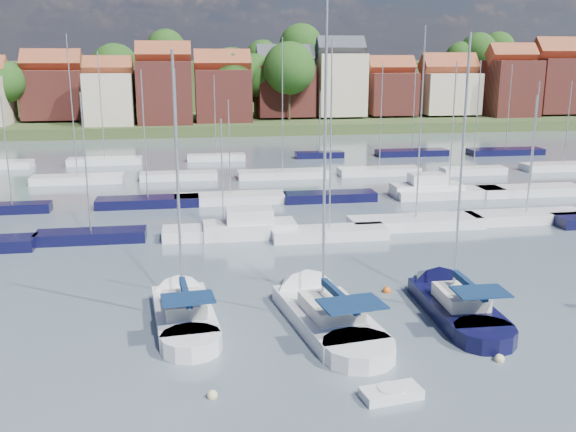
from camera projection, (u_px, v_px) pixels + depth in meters
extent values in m
plane|color=#4E5C6A|center=(280.00, 184.00, 69.10)|extent=(260.00, 260.00, 0.00)
cube|color=silver|center=(184.00, 318.00, 33.36)|extent=(3.58, 7.24, 1.20)
cone|color=silver|center=(177.00, 289.00, 37.47)|extent=(3.23, 3.67, 2.91)
cylinder|color=silver|center=(191.00, 346.00, 30.08)|extent=(3.18, 3.18, 1.20)
cube|color=silver|center=(184.00, 304.00, 32.68)|extent=(2.31, 3.10, 0.70)
cylinder|color=#B2B2B7|center=(178.00, 183.00, 32.10)|extent=(0.14, 0.14, 12.95)
cylinder|color=#B2B2B7|center=(186.00, 295.00, 31.56)|extent=(0.47, 3.88, 0.10)
cube|color=#0E2447|center=(185.00, 292.00, 31.52)|extent=(0.66, 3.70, 0.35)
cube|color=#0E2447|center=(188.00, 298.00, 30.30)|extent=(2.63, 1.98, 0.08)
cube|color=silver|center=(326.00, 320.00, 33.11)|extent=(4.64, 8.67, 1.20)
cone|color=silver|center=(295.00, 286.00, 37.87)|extent=(4.00, 4.48, 3.43)
cylinder|color=silver|center=(359.00, 354.00, 29.30)|extent=(3.91, 3.91, 1.20)
cube|color=silver|center=(331.00, 306.00, 32.35)|extent=(2.90, 3.76, 0.70)
cylinder|color=#B2B2B7|center=(325.00, 160.00, 31.63)|extent=(0.14, 0.14, 15.27)
cylinder|color=#B2B2B7|center=(340.00, 299.00, 31.08)|extent=(0.79, 4.54, 0.10)
cube|color=#0E2447|center=(340.00, 296.00, 31.05)|extent=(0.95, 4.35, 0.35)
cube|color=#0E2447|center=(352.00, 304.00, 29.63)|extent=(3.20, 2.48, 0.08)
cube|color=black|center=(456.00, 310.00, 34.40)|extent=(3.22, 7.35, 1.20)
cone|color=black|center=(427.00, 281.00, 38.77)|extent=(3.12, 3.62, 3.03)
cylinder|color=black|center=(485.00, 339.00, 30.90)|extent=(3.11, 3.11, 1.20)
cube|color=silver|center=(461.00, 297.00, 33.68)|extent=(2.20, 3.09, 0.70)
cylinder|color=#B2B2B7|center=(461.00, 171.00, 33.06)|extent=(0.14, 0.14, 13.78)
cylinder|color=#B2B2B7|center=(469.00, 288.00, 32.50)|extent=(0.21, 4.04, 0.10)
cube|color=#0E2447|center=(470.00, 285.00, 32.47)|extent=(0.40, 3.85, 0.35)
cube|color=#0E2447|center=(481.00, 292.00, 31.17)|extent=(2.62, 1.89, 0.08)
cube|color=silver|center=(391.00, 394.00, 25.99)|extent=(2.60, 1.51, 0.48)
cylinder|color=silver|center=(391.00, 391.00, 25.96)|extent=(1.14, 1.14, 0.31)
sphere|color=beige|center=(212.00, 397.00, 26.06)|extent=(0.44, 0.44, 0.44)
sphere|color=#D85914|center=(332.00, 355.00, 29.79)|extent=(0.42, 0.42, 0.42)
sphere|color=beige|center=(499.00, 361.00, 29.17)|extent=(0.46, 0.46, 0.46)
sphere|color=#D85914|center=(387.00, 292.00, 37.65)|extent=(0.50, 0.50, 0.50)
cube|color=black|center=(91.00, 237.00, 47.80)|extent=(8.01, 2.24, 1.00)
cylinder|color=#B2B2B7|center=(86.00, 163.00, 46.44)|extent=(0.12, 0.12, 10.16)
cube|color=silver|center=(224.00, 233.00, 48.95)|extent=(9.22, 2.58, 1.00)
cylinder|color=#B2B2B7|center=(222.00, 174.00, 47.84)|extent=(0.12, 0.12, 8.18)
cube|color=silver|center=(329.00, 234.00, 48.62)|extent=(8.78, 2.46, 1.00)
cylinder|color=#B2B2B7|center=(331.00, 155.00, 47.15)|extent=(0.12, 0.12, 11.06)
cube|color=silver|center=(416.00, 223.00, 51.73)|extent=(10.79, 3.02, 1.00)
cylinder|color=#B2B2B7|center=(421.00, 125.00, 49.80)|extent=(0.12, 0.12, 14.87)
cube|color=silver|center=(526.00, 218.00, 53.55)|extent=(10.13, 2.84, 1.00)
cylinder|color=#B2B2B7|center=(532.00, 155.00, 52.26)|extent=(0.12, 0.12, 9.59)
cube|color=silver|center=(249.00, 231.00, 49.02)|extent=(7.00, 2.60, 1.40)
cube|color=silver|center=(249.00, 217.00, 48.75)|extent=(3.50, 2.20, 1.30)
cube|color=black|center=(13.00, 209.00, 56.58)|extent=(6.54, 1.83, 1.00)
cylinder|color=#B2B2B7|center=(6.00, 151.00, 55.32)|extent=(0.12, 0.12, 9.37)
cube|color=black|center=(148.00, 203.00, 58.97)|extent=(9.30, 2.60, 1.00)
cylinder|color=#B2B2B7|center=(144.00, 135.00, 57.45)|extent=(0.12, 0.12, 11.48)
cube|color=silver|center=(230.00, 199.00, 60.47)|extent=(10.40, 2.91, 1.00)
cylinder|color=#B2B2B7|center=(229.00, 148.00, 59.28)|extent=(0.12, 0.12, 8.77)
cube|color=black|center=(330.00, 197.00, 61.19)|extent=(8.80, 2.46, 1.00)
cylinder|color=#B2B2B7|center=(331.00, 117.00, 59.32)|extent=(0.12, 0.12, 14.33)
cube|color=silver|center=(449.00, 194.00, 62.87)|extent=(10.73, 3.00, 1.00)
cylinder|color=#B2B2B7|center=(453.00, 126.00, 61.27)|extent=(0.12, 0.12, 12.14)
cube|color=silver|center=(529.00, 191.00, 63.95)|extent=(10.48, 2.93, 1.00)
cylinder|color=#B2B2B7|center=(535.00, 135.00, 62.58)|extent=(0.12, 0.12, 10.28)
cube|color=silver|center=(427.00, 191.00, 63.34)|extent=(7.00, 2.60, 1.40)
cube|color=silver|center=(427.00, 180.00, 63.08)|extent=(3.50, 2.20, 1.30)
cube|color=silver|center=(78.00, 180.00, 69.78)|extent=(9.71, 2.72, 1.00)
cylinder|color=#B2B2B7|center=(72.00, 106.00, 67.85)|extent=(0.12, 0.12, 14.88)
cube|color=silver|center=(179.00, 177.00, 71.71)|extent=(8.49, 2.38, 1.00)
cylinder|color=#B2B2B7|center=(177.00, 121.00, 70.21)|extent=(0.12, 0.12, 11.31)
cube|color=silver|center=(283.00, 175.00, 72.76)|extent=(10.16, 2.85, 1.00)
cylinder|color=#B2B2B7|center=(282.00, 105.00, 70.86)|extent=(0.12, 0.12, 14.59)
cube|color=silver|center=(379.00, 172.00, 74.59)|extent=(9.53, 2.67, 1.00)
cylinder|color=#B2B2B7|center=(381.00, 116.00, 73.01)|extent=(0.12, 0.12, 11.91)
cube|color=silver|center=(473.00, 171.00, 74.91)|extent=(7.62, 2.13, 1.00)
cylinder|color=#B2B2B7|center=(477.00, 115.00, 73.31)|extent=(0.12, 0.12, 12.13)
cube|color=silver|center=(563.00, 167.00, 77.76)|extent=(10.17, 2.85, 1.00)
cylinder|color=#B2B2B7|center=(568.00, 123.00, 76.46)|extent=(0.12, 0.12, 9.73)
cube|color=silver|center=(105.00, 162.00, 81.83)|extent=(9.24, 2.59, 1.00)
cylinder|color=#B2B2B7|center=(101.00, 105.00, 80.11)|extent=(0.12, 0.12, 13.17)
cube|color=silver|center=(216.00, 158.00, 84.68)|extent=(7.57, 2.12, 1.00)
cylinder|color=#B2B2B7|center=(215.00, 115.00, 83.31)|extent=(0.12, 0.12, 10.24)
cube|color=black|center=(319.00, 155.00, 86.95)|extent=(6.58, 1.84, 1.00)
cylinder|color=#B2B2B7|center=(320.00, 122.00, 85.85)|extent=(0.12, 0.12, 8.01)
cube|color=black|center=(412.00, 153.00, 88.85)|extent=(9.92, 2.78, 1.00)
cylinder|color=#B2B2B7|center=(414.00, 110.00, 87.40)|extent=(0.12, 0.12, 10.92)
cube|color=black|center=(505.00, 152.00, 89.87)|extent=(10.55, 2.95, 1.00)
cylinder|color=#B2B2B7|center=(509.00, 107.00, 88.34)|extent=(0.12, 0.12, 11.51)
cube|color=#3C4D26|center=(231.00, 116.00, 142.81)|extent=(200.00, 70.00, 3.00)
cube|color=#3C4D26|center=(224.00, 89.00, 165.62)|extent=(200.00, 60.00, 14.00)
cube|color=brown|center=(54.00, 94.00, 117.81)|extent=(10.37, 9.97, 8.73)
cube|color=brown|center=(52.00, 63.00, 116.44)|extent=(10.57, 5.13, 5.13)
cube|color=beige|center=(110.00, 100.00, 111.15)|extent=(8.09, 8.80, 8.96)
cube|color=brown|center=(108.00, 67.00, 109.82)|extent=(8.25, 4.00, 4.00)
cube|color=brown|center=(165.00, 93.00, 113.22)|extent=(9.36, 10.17, 10.97)
cube|color=brown|center=(163.00, 54.00, 111.60)|extent=(9.54, 4.63, 4.63)
cube|color=brown|center=(223.00, 96.00, 116.60)|extent=(9.90, 8.56, 9.42)
cube|color=brown|center=(222.00, 63.00, 115.16)|extent=(10.10, 4.90, 4.90)
cube|color=brown|center=(285.00, 91.00, 123.06)|extent=(10.59, 8.93, 9.49)
cube|color=#383A42|center=(285.00, 58.00, 121.59)|extent=(10.80, 5.24, 5.24)
cube|color=beige|center=(340.00, 85.00, 123.58)|extent=(9.01, 8.61, 11.65)
cube|color=#383A42|center=(340.00, 48.00, 121.90)|extent=(9.19, 4.46, 4.46)
cube|color=brown|center=(390.00, 93.00, 126.75)|extent=(9.10, 9.34, 8.00)
cube|color=brown|center=(391.00, 67.00, 125.51)|extent=(9.28, 4.50, 4.50)
cube|color=beige|center=(447.00, 93.00, 128.15)|extent=(10.86, 9.59, 7.88)
cube|color=brown|center=(449.00, 66.00, 126.87)|extent=(11.07, 5.37, 5.37)
cube|color=brown|center=(509.00, 89.00, 127.14)|extent=(9.18, 9.96, 10.97)
cube|color=brown|center=(512.00, 54.00, 125.53)|extent=(9.36, 4.54, 4.54)
cube|color=brown|center=(559.00, 86.00, 129.98)|extent=(11.39, 9.67, 10.76)
cube|color=brown|center=(562.00, 51.00, 128.33)|extent=(11.62, 5.64, 5.64)
cylinder|color=#382619|center=(476.00, 78.00, 147.93)|extent=(0.50, 0.50, 4.47)
sphere|color=#255219|center=(478.00, 51.00, 146.46)|extent=(8.18, 8.18, 8.18)
cylinder|color=#382619|center=(256.00, 108.00, 122.28)|extent=(0.50, 0.50, 4.46)
sphere|color=#255219|center=(256.00, 75.00, 120.81)|extent=(8.15, 8.15, 8.15)
cylinder|color=#382619|center=(301.00, 79.00, 139.91)|extent=(0.50, 0.50, 5.15)
sphere|color=#255219|center=(301.00, 46.00, 138.21)|extent=(9.41, 9.41, 9.41)
cylinder|color=#382619|center=(167.00, 79.00, 138.08)|extent=(0.50, 0.50, 4.56)
sphere|color=#255219|center=(166.00, 49.00, 136.57)|extent=(8.34, 8.34, 8.34)
cylinder|color=#382619|center=(117.00, 104.00, 127.11)|extent=(0.50, 0.50, 5.15)
sphere|color=#255219|center=(115.00, 68.00, 125.41)|extent=(9.42, 9.42, 9.42)
cylinder|color=#382619|center=(37.00, 91.00, 126.14)|extent=(0.50, 0.50, 3.42)
sphere|color=#255219|center=(35.00, 67.00, 125.01)|extent=(6.26, 6.26, 6.26)
cylinder|color=#382619|center=(301.00, 105.00, 132.33)|extent=(0.50, 0.50, 3.77)
sphere|color=#255219|center=(301.00, 80.00, 131.08)|extent=(6.89, 6.89, 6.89)
cylinder|color=#382619|center=(289.00, 107.00, 118.25)|extent=(0.50, 0.50, 5.21)
sphere|color=#255219|center=(289.00, 68.00, 116.53)|extent=(9.53, 9.53, 9.53)
cylinder|color=#382619|center=(526.00, 106.00, 136.72)|extent=(0.50, 0.50, 2.97)
sphere|color=#255219|center=(528.00, 86.00, 135.74)|extent=(5.44, 5.44, 5.44)
cylinder|color=#382619|center=(233.00, 108.00, 119.46)|extent=(0.50, 0.50, 4.84)
sphere|color=#255219|center=(232.00, 72.00, 117.86)|extent=(8.85, 8.85, 8.85)
cylinder|color=#382619|center=(459.00, 79.00, 147.60)|extent=(0.50, 0.50, 3.72)
sphere|color=#255219|center=(461.00, 57.00, 146.37)|extent=(6.80, 6.80, 6.80)
cylinder|color=#382619|center=(509.00, 106.00, 128.23)|extent=(0.50, 0.50, 4.05)
sphere|color=#255219|center=(511.00, 78.00, 126.89)|extent=(7.40, 7.40, 7.40)
cylinder|color=#382619|center=(7.00, 113.00, 112.64)|extent=(0.50, 0.50, 4.00)
sphere|color=#255219|center=(4.00, 82.00, 111.32)|extent=(7.32, 7.32, 7.32)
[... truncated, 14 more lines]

